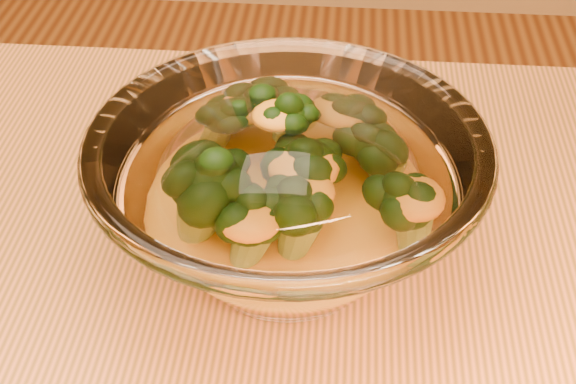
{
  "coord_description": "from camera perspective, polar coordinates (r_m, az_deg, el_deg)",
  "views": [
    {
      "loc": [
        0.05,
        -0.27,
        1.14
      ],
      "look_at": [
        0.02,
        0.12,
        0.81
      ],
      "focal_mm": 50.0,
      "sensor_mm": 36.0,
      "label": 1
    }
  ],
  "objects": [
    {
      "name": "glass_bowl",
      "position": [
        0.51,
        0.0,
        -0.47
      ],
      "size": [
        0.25,
        0.25,
        0.11
      ],
      "color": "white",
      "rests_on": "table"
    },
    {
      "name": "cheese_sauce",
      "position": [
        0.52,
        0.0,
        -2.42
      ],
      "size": [
        0.13,
        0.13,
        0.04
      ],
      "primitive_type": "ellipsoid",
      "color": "orange",
      "rests_on": "glass_bowl"
    },
    {
      "name": "broccoli_heap",
      "position": [
        0.51,
        -0.27,
        1.68
      ],
      "size": [
        0.16,
        0.15,
        0.07
      ],
      "color": "black",
      "rests_on": "cheese_sauce"
    }
  ]
}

